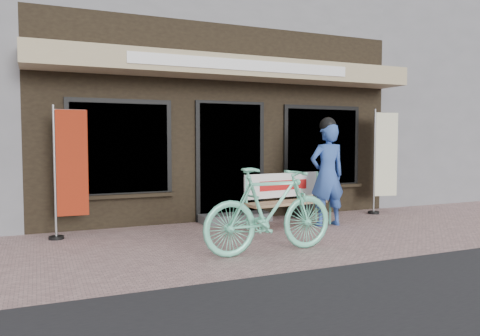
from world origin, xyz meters
name	(u,v)px	position (x,y,z in m)	size (l,w,h in m)	color
ground	(281,241)	(0.00, 0.00, 0.00)	(70.00, 70.00, 0.00)	#A98581
storefront	(183,77)	(0.00, 4.96, 2.99)	(7.00, 6.77, 6.00)	black
neighbor_right_near	(431,99)	(8.50, 5.50, 2.80)	(10.00, 7.00, 5.60)	slate
bench	(287,195)	(0.66, 1.02, 0.54)	(1.73, 0.67, 0.91)	#73E0B6
person	(327,173)	(1.33, 0.78, 0.92)	(0.67, 0.46, 1.88)	#2F51A3
bicycle	(270,210)	(-0.49, -0.58, 0.57)	(0.54, 1.90, 1.14)	#73E0B6
nobori_red	(69,170)	(-2.85, 1.45, 1.04)	(0.59, 0.23, 2.01)	gray
nobori_cream	(384,160)	(3.13, 1.44, 1.09)	(0.63, 0.27, 2.10)	gray
menu_stand	(304,194)	(1.42, 1.68, 0.45)	(0.44, 0.20, 0.87)	black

